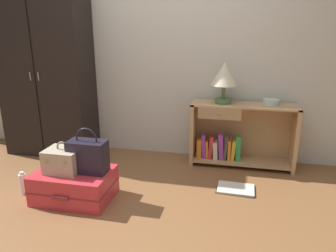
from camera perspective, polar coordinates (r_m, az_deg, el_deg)
ground_plane at (r=2.67m, az=-8.30°, el=-16.00°), size 9.00×9.00×0.00m
back_wall at (r=3.68m, az=-0.82°, el=14.74°), size 6.40×0.10×2.60m
wardrobe at (r=3.96m, az=-21.07°, el=8.87°), size 1.02×0.47×1.92m
bookshelf at (r=3.54m, az=12.40°, el=-1.65°), size 1.11×0.33×0.70m
table_lamp at (r=3.37m, az=10.14°, el=8.92°), size 0.28×0.28×0.43m
bowl at (r=3.47m, az=18.13°, el=4.16°), size 0.16×0.16×0.06m
suitcase_large at (r=2.96m, az=-16.52°, el=-10.14°), size 0.67×0.48×0.26m
train_case at (r=2.89m, az=-18.34°, el=-5.87°), size 0.29×0.25×0.27m
handbag at (r=2.81m, az=-14.28°, el=-5.25°), size 0.33×0.18×0.40m
bottle at (r=3.21m, az=-24.70°, el=-9.43°), size 0.07×0.07×0.22m
open_book_on_floor at (r=3.10m, az=12.13°, el=-11.04°), size 0.37×0.27×0.02m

